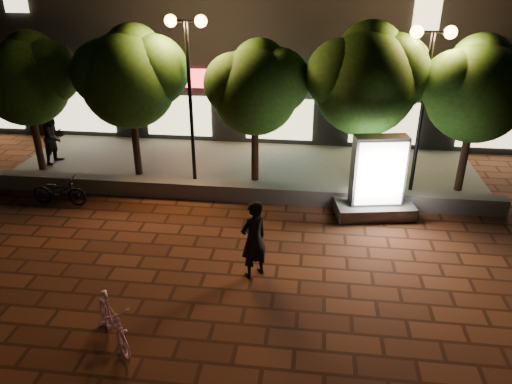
% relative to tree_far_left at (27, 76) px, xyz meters
% --- Properties ---
extents(ground, '(80.00, 80.00, 0.00)m').
position_rel_tree_far_left_xyz_m(ground, '(6.95, -5.46, -3.29)').
color(ground, brown).
rests_on(ground, ground).
extents(retaining_wall, '(16.00, 0.45, 0.50)m').
position_rel_tree_far_left_xyz_m(retaining_wall, '(6.95, -1.46, -3.04)').
color(retaining_wall, '#65635E').
rests_on(retaining_wall, ground).
extents(sidewalk, '(16.00, 5.00, 0.08)m').
position_rel_tree_far_left_xyz_m(sidewalk, '(6.95, 1.04, -3.25)').
color(sidewalk, '#65635E').
rests_on(sidewalk, ground).
extents(building_block, '(28.00, 8.12, 11.30)m').
position_rel_tree_far_left_xyz_m(building_block, '(6.94, 7.53, 1.70)').
color(building_block, black).
rests_on(building_block, ground).
extents(tree_far_left, '(3.36, 2.80, 4.63)m').
position_rel_tree_far_left_xyz_m(tree_far_left, '(0.00, 0.00, 0.00)').
color(tree_far_left, black).
rests_on(tree_far_left, sidewalk).
extents(tree_left, '(3.60, 3.00, 4.89)m').
position_rel_tree_far_left_xyz_m(tree_left, '(3.50, 0.00, 0.15)').
color(tree_left, black).
rests_on(tree_left, sidewalk).
extents(tree_mid, '(3.24, 2.70, 4.50)m').
position_rel_tree_far_left_xyz_m(tree_mid, '(7.50, -0.00, -0.08)').
color(tree_mid, black).
rests_on(tree_mid, sidewalk).
extents(tree_right, '(3.72, 3.10, 5.07)m').
position_rel_tree_far_left_xyz_m(tree_right, '(10.80, 0.00, 0.27)').
color(tree_right, black).
rests_on(tree_right, sidewalk).
extents(tree_far_right, '(3.48, 2.90, 4.76)m').
position_rel_tree_far_left_xyz_m(tree_far_right, '(14.00, 0.00, 0.08)').
color(tree_far_right, black).
rests_on(tree_far_right, sidewalk).
extents(street_lamp_left, '(1.26, 0.36, 5.18)m').
position_rel_tree_far_left_xyz_m(street_lamp_left, '(5.45, -0.26, 0.74)').
color(street_lamp_left, black).
rests_on(street_lamp_left, sidewalk).
extents(street_lamp_right, '(1.26, 0.36, 4.98)m').
position_rel_tree_far_left_xyz_m(street_lamp_right, '(12.45, -0.26, 0.60)').
color(street_lamp_right, black).
rests_on(street_lamp_right, sidewalk).
extents(ad_kiosk, '(2.36, 1.48, 2.38)m').
position_rel_tree_far_left_xyz_m(ad_kiosk, '(11.15, -1.96, -2.33)').
color(ad_kiosk, '#65635E').
rests_on(ad_kiosk, ground).
extents(scooter_pink, '(1.47, 1.59, 1.02)m').
position_rel_tree_far_left_xyz_m(scooter_pink, '(5.75, -7.95, -2.78)').
color(scooter_pink, '#E198C2').
rests_on(scooter_pink, ground).
extents(rider, '(0.82, 0.81, 1.91)m').
position_rel_tree_far_left_xyz_m(rider, '(8.09, -5.37, -2.34)').
color(rider, black).
rests_on(rider, ground).
extents(scooter_parked, '(1.69, 0.59, 0.89)m').
position_rel_tree_far_left_xyz_m(scooter_parked, '(1.84, -2.46, -2.85)').
color(scooter_parked, black).
rests_on(scooter_parked, ground).
extents(pedestrian, '(0.88, 1.04, 1.90)m').
position_rel_tree_far_left_xyz_m(pedestrian, '(0.18, 0.61, -2.26)').
color(pedestrian, black).
rests_on(pedestrian, sidewalk).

